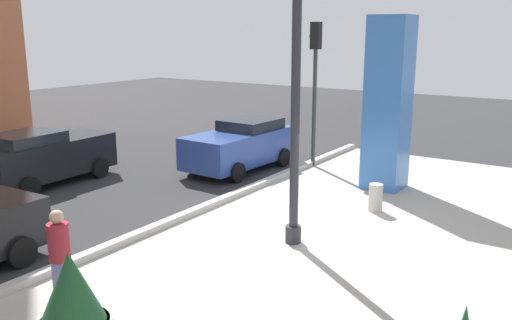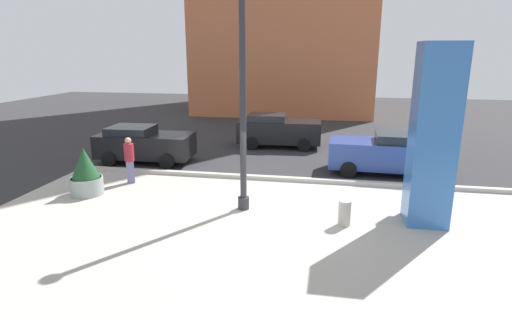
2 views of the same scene
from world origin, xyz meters
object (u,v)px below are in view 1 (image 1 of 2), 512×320
Objects in this scene: car_far_lane at (44,156)px; pedestrian_by_curb at (60,254)px; art_pillar_blue at (388,104)px; concrete_bollard at (376,198)px; traffic_light_far_side at (315,71)px; lamp_post at (296,98)px; potted_plant_mid_plaza at (73,312)px; car_curb_west at (241,145)px.

pedestrian_by_curb is at bearing -123.72° from car_far_lane.
art_pillar_blue is 3.24m from concrete_bollard.
traffic_light_far_side is (1.23, 3.09, 0.76)m from art_pillar_blue.
lamp_post is at bearing 167.15° from concrete_bollard.
traffic_light_far_side reaches higher than concrete_bollard.
art_pillar_blue is at bearing -2.17° from potted_plant_mid_plaza.
car_curb_west is at bearing 72.95° from concrete_bollard.
lamp_post is 3.79× the size of pedestrian_by_curb.
lamp_post is at bearing -3.64° from potted_plant_mid_plaza.
concrete_bollard is 0.42× the size of pedestrian_by_curb.
traffic_light_far_side is at bearing 12.27° from potted_plant_mid_plaza.
car_far_lane is (-3.16, 9.58, 0.50)m from concrete_bollard.
pedestrian_by_curb reaches higher than car_far_lane.
potted_plant_mid_plaza is at bearing 176.36° from lamp_post.
lamp_post is 4.30m from concrete_bollard.
art_pillar_blue is 10.46m from pedestrian_by_curb.
pedestrian_by_curb reaches higher than car_curb_west.
traffic_light_far_side reaches higher than potted_plant_mid_plaza.
car_curb_west is 10.04m from pedestrian_by_curb.
car_far_lane is 2.45× the size of pedestrian_by_curb.
concrete_bollard is at bearing -17.85° from pedestrian_by_curb.
art_pillar_blue is at bearing -111.73° from traffic_light_far_side.
lamp_post reaches higher than car_far_lane.
lamp_post reaches higher than concrete_bollard.
lamp_post is at bearing -155.45° from traffic_light_far_side.
pedestrian_by_curb is (-4.76, 1.83, -2.28)m from lamp_post.
potted_plant_mid_plaza is 12.85m from traffic_light_far_side.
art_pillar_blue is 2.90× the size of pedestrian_by_curb.
pedestrian_by_curb is (-4.70, -7.05, 0.11)m from car_far_lane.
potted_plant_mid_plaza is 0.39× the size of car_curb_west.
concrete_bollard is at bearing -6.95° from potted_plant_mid_plaza.
lamp_post is 7.25m from car_curb_west.
car_curb_west is (4.81, 4.86, -2.40)m from lamp_post.
pedestrian_by_curb reaches higher than concrete_bollard.
potted_plant_mid_plaza is at bearing -121.54° from pedestrian_by_curb.
traffic_light_far_side is 9.22m from car_far_lane.
pedestrian_by_curb is at bearing 169.50° from art_pillar_blue.
concrete_bollard is 0.17× the size of car_far_lane.
concrete_bollard is (3.10, -0.71, -2.89)m from lamp_post.
car_curb_west is at bearing 17.58° from pedestrian_by_curb.
potted_plant_mid_plaza reaches higher than concrete_bollard.
car_curb_west is (-1.83, 1.82, -2.46)m from traffic_light_far_side.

